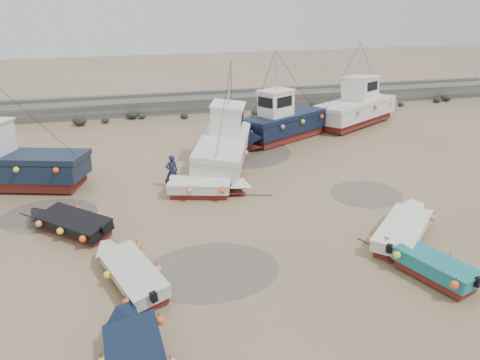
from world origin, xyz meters
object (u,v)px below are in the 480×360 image
object	(u,v)px
dinghy_3	(405,227)
cabin_boat_1	(223,143)
cabin_boat_2	(279,122)
dinghy_5	(206,185)
dinghy_1	(139,355)
dinghy_2	(427,262)
dinghy_4	(70,220)
cabin_boat_3	(358,107)
dinghy_0	(131,269)
person	(173,187)

from	to	relation	value
dinghy_3	cabin_boat_1	size ratio (longest dim) A/B	0.47
cabin_boat_2	cabin_boat_1	bearing A→B (deg)	98.86
dinghy_3	dinghy_5	size ratio (longest dim) A/B	0.95
dinghy_1	cabin_boat_1	size ratio (longest dim) A/B	0.54
dinghy_2	cabin_boat_2	bearing A→B (deg)	68.87
dinghy_4	cabin_boat_3	xyz separation A→B (m)	(20.66, 13.49, 0.77)
cabin_boat_3	dinghy_1	bearing A→B (deg)	-68.76
dinghy_0	dinghy_2	bearing A→B (deg)	-31.20
dinghy_4	cabin_boat_1	distance (m)	10.93
dinghy_2	person	world-z (taller)	dinghy_2
cabin_boat_2	dinghy_5	bearing A→B (deg)	113.13
dinghy_2	dinghy_0	bearing A→B (deg)	146.77
cabin_boat_3	person	bearing A→B (deg)	-88.96
dinghy_3	dinghy_4	xyz separation A→B (m)	(-14.11, 4.01, 0.01)
dinghy_1	dinghy_5	xyz separation A→B (m)	(3.90, 11.52, 0.01)
cabin_boat_1	dinghy_2	bearing A→B (deg)	-51.13
dinghy_0	dinghy_3	bearing A→B (deg)	-17.24
dinghy_2	cabin_boat_3	size ratio (longest dim) A/B	0.50
dinghy_5	cabin_boat_3	bearing A→B (deg)	143.03
dinghy_3	person	world-z (taller)	dinghy_3
dinghy_1	cabin_boat_3	world-z (taller)	cabin_boat_3
dinghy_1	dinghy_3	size ratio (longest dim) A/B	1.15
dinghy_5	cabin_boat_1	xyz separation A→B (m)	(1.83, 4.55, 0.75)
dinghy_0	person	bearing A→B (deg)	54.43
dinghy_1	cabin_boat_2	xyz separation A→B (m)	(10.46, 19.58, 0.81)
dinghy_1	cabin_boat_1	world-z (taller)	cabin_boat_1
dinghy_2	person	distance (m)	13.62
dinghy_4	cabin_boat_1	bearing A→B (deg)	-7.06
dinghy_0	dinghy_5	bearing A→B (deg)	40.34
dinghy_0	cabin_boat_1	world-z (taller)	cabin_boat_1
dinghy_2	cabin_boat_2	distance (m)	17.24
dinghy_4	cabin_boat_2	bearing A→B (deg)	-8.22
dinghy_2	cabin_boat_3	world-z (taller)	cabin_boat_3
dinghy_3	cabin_boat_1	world-z (taller)	cabin_boat_1
dinghy_0	dinghy_1	xyz separation A→B (m)	(0.10, -4.51, 0.00)
dinghy_0	dinghy_3	distance (m)	11.58
person	dinghy_5	bearing A→B (deg)	124.13
dinghy_0	dinghy_4	bearing A→B (deg)	99.15
dinghy_0	dinghy_4	distance (m)	5.22
cabin_boat_2	dinghy_2	bearing A→B (deg)	153.12
dinghy_2	dinghy_4	world-z (taller)	same
dinghy_1	cabin_boat_2	world-z (taller)	cabin_boat_2
dinghy_1	dinghy_4	world-z (taller)	same
dinghy_4	person	bearing A→B (deg)	-8.12
dinghy_3	dinghy_5	world-z (taller)	same
cabin_boat_1	cabin_boat_2	size ratio (longest dim) A/B	1.19
dinghy_0	cabin_boat_2	world-z (taller)	cabin_boat_2
dinghy_5	dinghy_2	bearing A→B (deg)	51.68
dinghy_0	cabin_boat_2	distance (m)	18.42
dinghy_2	dinghy_3	size ratio (longest dim) A/B	0.99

